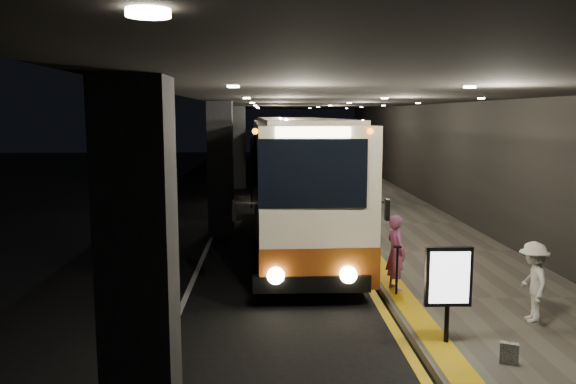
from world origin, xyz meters
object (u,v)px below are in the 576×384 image
object	(u,v)px
coach_main	(296,186)
info_sign	(449,279)
passenger_waiting_white	(533,282)
coach_second	(280,151)
stanchion_post	(397,271)
passenger_boarding	(396,252)
bag_polka	(509,353)

from	to	relation	value
coach_main	info_sign	bearing A→B (deg)	-76.90
coach_main	passenger_waiting_white	bearing A→B (deg)	-62.07
coach_main	coach_second	distance (m)	16.62
passenger_waiting_white	info_sign	xyz separation A→B (m)	(-1.91, -0.94, 0.36)
coach_second	stanchion_post	size ratio (longest dim) A/B	11.29
passenger_boarding	coach_second	bearing A→B (deg)	-11.08
passenger_boarding	info_sign	xyz separation A→B (m)	(0.20, -2.92, 0.28)
bag_polka	stanchion_post	xyz separation A→B (m)	(-0.96, 3.39, 0.36)
passenger_boarding	bag_polka	bearing A→B (deg)	177.42
coach_second	stanchion_post	xyz separation A→B (m)	(1.92, -22.08, -1.09)
stanchion_post	info_sign	bearing A→B (deg)	-84.42
stanchion_post	coach_main	bearing A→B (deg)	108.73
coach_main	info_sign	distance (m)	8.30
passenger_waiting_white	info_sign	bearing A→B (deg)	-54.06
coach_main	bag_polka	bearing A→B (deg)	-73.94
coach_second	bag_polka	xyz separation A→B (m)	(2.88, -25.47, -1.45)
passenger_boarding	stanchion_post	xyz separation A→B (m)	(-0.05, -0.36, -0.31)
coach_main	info_sign	xyz separation A→B (m)	(2.10, -8.02, -0.53)
coach_second	passenger_boarding	distance (m)	21.82
coach_main	stanchion_post	size ratio (longest dim) A/B	11.54
info_sign	stanchion_post	world-z (taller)	info_sign
coach_main	passenger_boarding	bearing A→B (deg)	-71.13
coach_second	stanchion_post	world-z (taller)	coach_second
bag_polka	info_sign	xyz separation A→B (m)	(-0.71, 0.83, 0.95)
coach_second	info_sign	xyz separation A→B (m)	(2.17, -24.63, -0.50)
passenger_boarding	stanchion_post	world-z (taller)	passenger_boarding
info_sign	bag_polka	bearing A→B (deg)	-48.93
passenger_waiting_white	bag_polka	xyz separation A→B (m)	(-1.19, -1.77, -0.59)
passenger_boarding	coach_main	bearing A→B (deg)	4.19
coach_second	info_sign	bearing A→B (deg)	-88.85
coach_second	info_sign	distance (m)	24.74
coach_second	bag_polka	distance (m)	25.67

